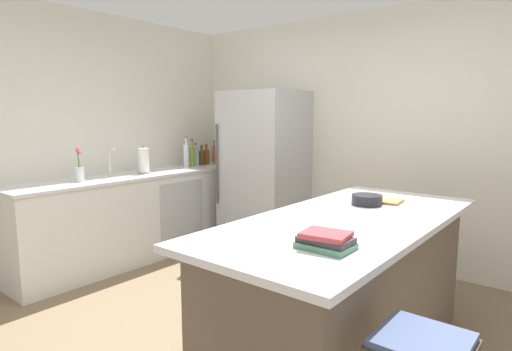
{
  "coord_description": "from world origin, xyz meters",
  "views": [
    {
      "loc": [
        1.73,
        -1.96,
        1.54
      ],
      "look_at": [
        -0.66,
        0.99,
        1.0
      ],
      "focal_mm": 29.65,
      "sensor_mm": 36.0,
      "label": 1
    }
  ],
  "objects_px": {
    "gin_bottle": "(196,157)",
    "olive_oil_bottle": "(192,156)",
    "whiskey_bottle": "(206,156)",
    "sink_faucet": "(110,161)",
    "flower_vase": "(79,171)",
    "paper_towel_roll": "(144,161)",
    "soda_bottle": "(186,155)",
    "syrup_bottle": "(202,157)",
    "kitchen_island": "(346,287)",
    "vinegar_bottle": "(214,155)",
    "refrigerator": "(264,171)",
    "hot_sauce_bottle": "(218,156)",
    "cookbook_stack": "(326,241)",
    "cutting_board": "(381,200)",
    "mixing_bowl": "(367,200)"
  },
  "relations": [
    {
      "from": "refrigerator",
      "to": "hot_sauce_bottle",
      "type": "distance_m",
      "value": 0.92
    },
    {
      "from": "gin_bottle",
      "to": "mixing_bowl",
      "type": "bearing_deg",
      "value": -17.31
    },
    {
      "from": "gin_bottle",
      "to": "olive_oil_bottle",
      "type": "bearing_deg",
      "value": -73.4
    },
    {
      "from": "hot_sauce_bottle",
      "to": "olive_oil_bottle",
      "type": "height_order",
      "value": "olive_oil_bottle"
    },
    {
      "from": "olive_oil_bottle",
      "to": "cutting_board",
      "type": "bearing_deg",
      "value": -12.11
    },
    {
      "from": "flower_vase",
      "to": "soda_bottle",
      "type": "bearing_deg",
      "value": 92.09
    },
    {
      "from": "vinegar_bottle",
      "to": "cookbook_stack",
      "type": "distance_m",
      "value": 3.6
    },
    {
      "from": "gin_bottle",
      "to": "paper_towel_roll",
      "type": "bearing_deg",
      "value": -85.14
    },
    {
      "from": "hot_sauce_bottle",
      "to": "soda_bottle",
      "type": "relative_size",
      "value": 0.65
    },
    {
      "from": "sink_faucet",
      "to": "gin_bottle",
      "type": "relative_size",
      "value": 1.08
    },
    {
      "from": "flower_vase",
      "to": "paper_towel_roll",
      "type": "xyz_separation_m",
      "value": [
        -0.01,
        0.74,
        0.03
      ]
    },
    {
      "from": "flower_vase",
      "to": "paper_towel_roll",
      "type": "bearing_deg",
      "value": 91.09
    },
    {
      "from": "hot_sauce_bottle",
      "to": "olive_oil_bottle",
      "type": "relative_size",
      "value": 0.72
    },
    {
      "from": "flower_vase",
      "to": "vinegar_bottle",
      "type": "height_order",
      "value": "flower_vase"
    },
    {
      "from": "flower_vase",
      "to": "olive_oil_bottle",
      "type": "bearing_deg",
      "value": 92.26
    },
    {
      "from": "paper_towel_roll",
      "to": "cutting_board",
      "type": "distance_m",
      "value": 2.6
    },
    {
      "from": "whiskey_bottle",
      "to": "olive_oil_bottle",
      "type": "relative_size",
      "value": 0.76
    },
    {
      "from": "refrigerator",
      "to": "mixing_bowl",
      "type": "bearing_deg",
      "value": -31.03
    },
    {
      "from": "olive_oil_bottle",
      "to": "mixing_bowl",
      "type": "bearing_deg",
      "value": -15.73
    },
    {
      "from": "flower_vase",
      "to": "gin_bottle",
      "type": "height_order",
      "value": "flower_vase"
    },
    {
      "from": "whiskey_bottle",
      "to": "sink_faucet",
      "type": "bearing_deg",
      "value": -89.41
    },
    {
      "from": "vinegar_bottle",
      "to": "syrup_bottle",
      "type": "xyz_separation_m",
      "value": [
        -0.04,
        -0.19,
        -0.02
      ]
    },
    {
      "from": "vinegar_bottle",
      "to": "soda_bottle",
      "type": "distance_m",
      "value": 0.48
    },
    {
      "from": "refrigerator",
      "to": "paper_towel_roll",
      "type": "distance_m",
      "value": 1.34
    },
    {
      "from": "mixing_bowl",
      "to": "sink_faucet",
      "type": "bearing_deg",
      "value": -172.31
    },
    {
      "from": "sink_faucet",
      "to": "cutting_board",
      "type": "height_order",
      "value": "sink_faucet"
    },
    {
      "from": "gin_bottle",
      "to": "olive_oil_bottle",
      "type": "distance_m",
      "value": 0.09
    },
    {
      "from": "whiskey_bottle",
      "to": "gin_bottle",
      "type": "height_order",
      "value": "gin_bottle"
    },
    {
      "from": "sink_faucet",
      "to": "flower_vase",
      "type": "bearing_deg",
      "value": -76.35
    },
    {
      "from": "flower_vase",
      "to": "whiskey_bottle",
      "type": "distance_m",
      "value": 1.77
    },
    {
      "from": "kitchen_island",
      "to": "paper_towel_roll",
      "type": "xyz_separation_m",
      "value": [
        -2.63,
        0.42,
        0.59
      ]
    },
    {
      "from": "sink_faucet",
      "to": "flower_vase",
      "type": "xyz_separation_m",
      "value": [
        0.09,
        -0.39,
        -0.06
      ]
    },
    {
      "from": "gin_bottle",
      "to": "mixing_bowl",
      "type": "height_order",
      "value": "gin_bottle"
    },
    {
      "from": "sink_faucet",
      "to": "cutting_board",
      "type": "bearing_deg",
      "value": 11.1
    },
    {
      "from": "paper_towel_roll",
      "to": "soda_bottle",
      "type": "xyz_separation_m",
      "value": [
        -0.04,
        0.64,
        0.01
      ]
    },
    {
      "from": "whiskey_bottle",
      "to": "cutting_board",
      "type": "bearing_deg",
      "value": -17.69
    },
    {
      "from": "refrigerator",
      "to": "sink_faucet",
      "type": "relative_size",
      "value": 6.03
    },
    {
      "from": "refrigerator",
      "to": "syrup_bottle",
      "type": "distance_m",
      "value": 0.93
    },
    {
      "from": "paper_towel_roll",
      "to": "syrup_bottle",
      "type": "xyz_separation_m",
      "value": [
        -0.08,
        0.93,
        -0.03
      ]
    },
    {
      "from": "refrigerator",
      "to": "syrup_bottle",
      "type": "bearing_deg",
      "value": -173.27
    },
    {
      "from": "refrigerator",
      "to": "cookbook_stack",
      "type": "bearing_deg",
      "value": -46.34
    },
    {
      "from": "paper_towel_roll",
      "to": "syrup_bottle",
      "type": "relative_size",
      "value": 1.25
    },
    {
      "from": "kitchen_island",
      "to": "vinegar_bottle",
      "type": "distance_m",
      "value": 3.14
    },
    {
      "from": "hot_sauce_bottle",
      "to": "vinegar_bottle",
      "type": "xyz_separation_m",
      "value": [
        0.02,
        -0.1,
        0.03
      ]
    },
    {
      "from": "vinegar_bottle",
      "to": "olive_oil_bottle",
      "type": "distance_m",
      "value": 0.38
    },
    {
      "from": "hot_sauce_bottle",
      "to": "soda_bottle",
      "type": "height_order",
      "value": "soda_bottle"
    },
    {
      "from": "gin_bottle",
      "to": "syrup_bottle",
      "type": "bearing_deg",
      "value": 95.35
    },
    {
      "from": "sink_faucet",
      "to": "mixing_bowl",
      "type": "bearing_deg",
      "value": 7.69
    },
    {
      "from": "whiskey_bottle",
      "to": "mixing_bowl",
      "type": "height_order",
      "value": "whiskey_bottle"
    },
    {
      "from": "kitchen_island",
      "to": "cookbook_stack",
      "type": "xyz_separation_m",
      "value": [
        0.2,
        -0.63,
        0.49
      ]
    }
  ]
}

